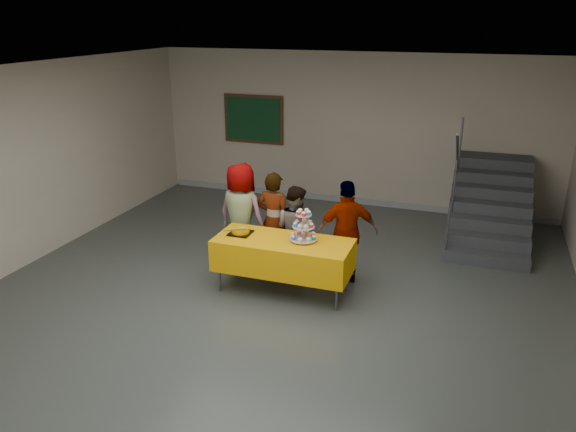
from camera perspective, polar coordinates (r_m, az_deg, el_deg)
name	(u,v)px	position (r m, az deg, el deg)	size (l,w,h in m)	color
room_shell	(254,156)	(6.46, -3.47, 6.06)	(10.00, 10.04, 3.02)	#4C514C
bake_table	(283,255)	(7.71, -0.49, -3.93)	(1.88, 0.78, 0.77)	#595960
cupcake_stand	(303,228)	(7.55, 1.58, -1.24)	(0.38, 0.38, 0.44)	silver
bear_cake	(240,230)	(7.85, -4.85, -1.40)	(0.32, 0.36, 0.12)	black
schoolchild_a	(241,215)	(8.52, -4.77, 0.13)	(0.78, 0.51, 1.60)	slate
schoolchild_b	(274,220)	(8.40, -1.45, -0.46)	(0.55, 0.36, 1.50)	slate
schoolchild_c	(295,229)	(8.32, 0.73, -1.31)	(0.64, 0.50, 1.32)	slate
schoolchild_d	(347,232)	(7.97, 6.03, -1.66)	(0.89, 0.37, 1.51)	slate
staircase	(489,207)	(10.39, 19.76, 0.87)	(1.30, 2.40, 2.04)	#424447
noticeboard	(254,119)	(11.82, -3.52, 9.78)	(1.30, 0.05, 1.00)	#472B16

